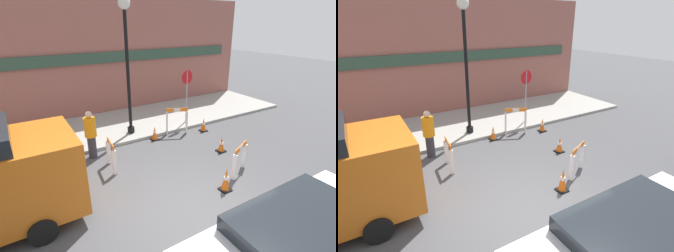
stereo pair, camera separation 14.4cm
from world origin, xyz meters
TOP-DOWN VIEW (x-y plane):
  - ground_plane at (0.00, 0.00)m, footprint 60.00×60.00m
  - sidewalk_slab at (0.00, 6.42)m, footprint 18.00×3.85m
  - storefront_facade at (0.00, 8.42)m, footprint 18.00×0.22m
  - streetlamp_post at (0.57, 5.21)m, footprint 0.44×0.44m
  - stop_sign at (3.26, 5.08)m, footprint 0.60×0.10m
  - barricade_0 at (2.26, 4.35)m, footprint 0.86×0.49m
  - barricade_1 at (-1.05, 3.08)m, footprint 0.22×0.82m
  - barricade_2 at (2.20, 0.77)m, footprint 0.89×0.49m
  - traffic_cone_0 at (1.22, 0.31)m, footprint 0.30×0.30m
  - traffic_cone_1 at (3.39, 3.98)m, footprint 0.30×0.30m
  - traffic_cone_2 at (1.18, 4.30)m, footprint 0.30×0.30m
  - traffic_cone_3 at (2.73, 2.14)m, footprint 0.30×0.30m
  - person_worker at (-1.34, 4.17)m, footprint 0.55×0.55m

SIDE VIEW (x-z plane):
  - ground_plane at x=0.00m, z-range 0.00..0.00m
  - sidewalk_slab at x=0.00m, z-range 0.00..0.12m
  - traffic_cone_2 at x=1.18m, z-range -0.01..0.55m
  - traffic_cone_3 at x=2.73m, z-range -0.01..0.56m
  - traffic_cone_1 at x=3.39m, z-range -0.01..0.57m
  - traffic_cone_0 at x=1.22m, z-range -0.01..0.68m
  - barricade_1 at x=-1.05m, z-range 0.04..1.00m
  - barricade_2 at x=2.20m, z-range 0.05..1.01m
  - barricade_0 at x=2.26m, z-range 0.05..1.17m
  - person_worker at x=-1.34m, z-range 0.05..1.73m
  - stop_sign at x=3.26m, z-range 0.51..2.85m
  - storefront_facade at x=0.00m, z-range 0.00..5.50m
  - streetlamp_post at x=0.57m, z-range 0.85..5.94m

